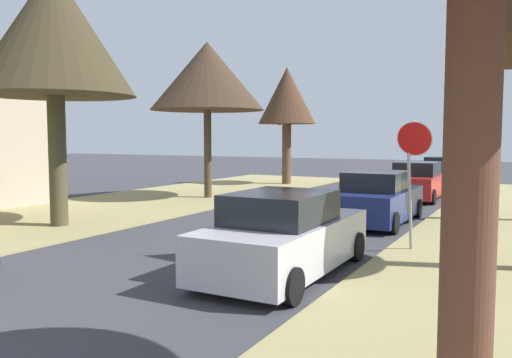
{
  "coord_description": "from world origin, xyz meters",
  "views": [
    {
      "loc": [
        6.52,
        -1.1,
        2.58
      ],
      "look_at": [
        0.89,
        9.35,
        1.63
      ],
      "focal_mm": 36.32,
      "sensor_mm": 36.0,
      "label": 1
    }
  ],
  "objects_px": {
    "street_tree_left_mid_a": "(54,33)",
    "parked_sedan_red": "(418,182)",
    "parked_sedan_navy": "(377,199)",
    "parked_sedan_black": "(443,173)",
    "parked_sedan_silver": "(284,236)",
    "street_tree_left_mid_b": "(207,77)",
    "street_tree_left_far": "(287,97)",
    "stop_sign_far": "(413,157)"
  },
  "relations": [
    {
      "from": "street_tree_left_mid_a",
      "to": "street_tree_left_mid_b",
      "type": "distance_m",
      "value": 7.97
    },
    {
      "from": "street_tree_left_mid_b",
      "to": "parked_sedan_black",
      "type": "height_order",
      "value": "street_tree_left_mid_b"
    },
    {
      "from": "street_tree_left_mid_a",
      "to": "parked_sedan_navy",
      "type": "xyz_separation_m",
      "value": [
        7.9,
        5.06,
        -4.79
      ]
    },
    {
      "from": "street_tree_left_mid_b",
      "to": "parked_sedan_red",
      "type": "bearing_deg",
      "value": 26.82
    },
    {
      "from": "stop_sign_far",
      "to": "street_tree_left_mid_b",
      "type": "relative_size",
      "value": 0.45
    },
    {
      "from": "stop_sign_far",
      "to": "parked_sedan_black",
      "type": "relative_size",
      "value": 0.66
    },
    {
      "from": "stop_sign_far",
      "to": "street_tree_left_mid_a",
      "type": "relative_size",
      "value": 0.4
    },
    {
      "from": "parked_sedan_silver",
      "to": "parked_sedan_navy",
      "type": "height_order",
      "value": "same"
    },
    {
      "from": "parked_sedan_red",
      "to": "parked_sedan_black",
      "type": "relative_size",
      "value": 1.0
    },
    {
      "from": "parked_sedan_navy",
      "to": "parked_sedan_red",
      "type": "height_order",
      "value": "same"
    },
    {
      "from": "stop_sign_far",
      "to": "parked_sedan_black",
      "type": "distance_m",
      "value": 17.15
    },
    {
      "from": "stop_sign_far",
      "to": "parked_sedan_red",
      "type": "distance_m",
      "value": 10.64
    },
    {
      "from": "street_tree_left_far",
      "to": "parked_sedan_red",
      "type": "height_order",
      "value": "street_tree_left_far"
    },
    {
      "from": "street_tree_left_far",
      "to": "parked_sedan_black",
      "type": "bearing_deg",
      "value": 21.4
    },
    {
      "from": "street_tree_left_far",
      "to": "parked_sedan_black",
      "type": "relative_size",
      "value": 1.44
    },
    {
      "from": "street_tree_left_mid_b",
      "to": "parked_sedan_navy",
      "type": "bearing_deg",
      "value": -19.8
    },
    {
      "from": "street_tree_left_far",
      "to": "parked_sedan_silver",
      "type": "xyz_separation_m",
      "value": [
        7.94,
        -17.14,
        -4.06
      ]
    },
    {
      "from": "parked_sedan_navy",
      "to": "parked_sedan_black",
      "type": "height_order",
      "value": "same"
    },
    {
      "from": "street_tree_left_mid_a",
      "to": "street_tree_left_mid_b",
      "type": "xyz_separation_m",
      "value": [
        -0.15,
        7.96,
        -0.39
      ]
    },
    {
      "from": "stop_sign_far",
      "to": "parked_sedan_black",
      "type": "bearing_deg",
      "value": 96.24
    },
    {
      "from": "street_tree_left_mid_a",
      "to": "parked_sedan_red",
      "type": "xyz_separation_m",
      "value": [
        7.74,
        11.95,
        -4.79
      ]
    },
    {
      "from": "parked_sedan_silver",
      "to": "parked_sedan_red",
      "type": "bearing_deg",
      "value": 90.82
    },
    {
      "from": "parked_sedan_silver",
      "to": "parked_sedan_black",
      "type": "relative_size",
      "value": 1.0
    },
    {
      "from": "street_tree_left_mid_a",
      "to": "parked_sedan_red",
      "type": "distance_m",
      "value": 15.02
    },
    {
      "from": "parked_sedan_silver",
      "to": "parked_sedan_red",
      "type": "relative_size",
      "value": 1.0
    },
    {
      "from": "parked_sedan_navy",
      "to": "parked_sedan_black",
      "type": "bearing_deg",
      "value": 90.56
    },
    {
      "from": "street_tree_left_mid_a",
      "to": "street_tree_left_mid_b",
      "type": "relative_size",
      "value": 1.12
    },
    {
      "from": "street_tree_left_mid_a",
      "to": "parked_sedan_navy",
      "type": "bearing_deg",
      "value": 32.64
    },
    {
      "from": "street_tree_left_far",
      "to": "parked_sedan_silver",
      "type": "relative_size",
      "value": 1.44
    },
    {
      "from": "stop_sign_far",
      "to": "parked_sedan_silver",
      "type": "relative_size",
      "value": 0.66
    },
    {
      "from": "street_tree_left_far",
      "to": "parked_sedan_red",
      "type": "relative_size",
      "value": 1.44
    },
    {
      "from": "street_tree_left_mid_b",
      "to": "street_tree_left_far",
      "type": "xyz_separation_m",
      "value": [
        0.15,
        7.57,
        -0.35
      ]
    },
    {
      "from": "stop_sign_far",
      "to": "parked_sedan_silver",
      "type": "height_order",
      "value": "stop_sign_far"
    },
    {
      "from": "parked_sedan_black",
      "to": "stop_sign_far",
      "type": "bearing_deg",
      "value": -83.76
    },
    {
      "from": "parked_sedan_silver",
      "to": "parked_sedan_red",
      "type": "distance_m",
      "value": 13.56
    },
    {
      "from": "street_tree_left_mid_a",
      "to": "street_tree_left_far",
      "type": "bearing_deg",
      "value": 90.02
    },
    {
      "from": "stop_sign_far",
      "to": "street_tree_left_mid_a",
      "type": "height_order",
      "value": "street_tree_left_mid_a"
    },
    {
      "from": "stop_sign_far",
      "to": "street_tree_left_mid_b",
      "type": "height_order",
      "value": "street_tree_left_mid_b"
    },
    {
      "from": "stop_sign_far",
      "to": "street_tree_left_mid_b",
      "type": "bearing_deg",
      "value": 146.88
    },
    {
      "from": "street_tree_left_mid_a",
      "to": "parked_sedan_red",
      "type": "relative_size",
      "value": 1.66
    },
    {
      "from": "street_tree_left_mid_a",
      "to": "parked_sedan_silver",
      "type": "bearing_deg",
      "value": -11.47
    },
    {
      "from": "street_tree_left_mid_b",
      "to": "street_tree_left_far",
      "type": "bearing_deg",
      "value": 88.87
    }
  ]
}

